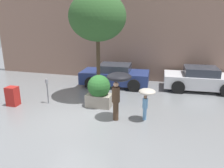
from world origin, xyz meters
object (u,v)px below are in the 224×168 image
(parking_meter, at_px, (47,86))
(parked_car_near, at_px, (115,76))
(person_adult, at_px, (118,83))
(newspaper_box, at_px, (13,96))
(planter_box, at_px, (99,90))
(street_tree, at_px, (97,17))
(parked_car_far, at_px, (200,79))
(person_child, at_px, (147,95))

(parking_meter, bearing_deg, parked_car_near, 57.40)
(person_adult, xyz_separation_m, newspaper_box, (-5.10, 0.15, -1.07))
(parking_meter, bearing_deg, person_adult, -12.44)
(parking_meter, bearing_deg, planter_box, 7.04)
(street_tree, distance_m, parking_meter, 4.01)
(parked_car_near, relative_size, parked_car_far, 1.02)
(planter_box, bearing_deg, parked_car_near, 92.14)
(person_child, bearing_deg, parking_meter, -138.08)
(planter_box, height_order, newspaper_box, planter_box)
(planter_box, relative_size, street_tree, 0.29)
(person_child, bearing_deg, planter_box, -152.78)
(parking_meter, bearing_deg, parked_car_far, 29.87)
(planter_box, distance_m, street_tree, 3.42)
(person_adult, distance_m, street_tree, 3.66)
(person_adult, relative_size, parking_meter, 1.60)
(person_adult, xyz_separation_m, street_tree, (-1.56, 2.20, 2.48))
(street_tree, bearing_deg, person_child, -37.10)
(person_adult, height_order, street_tree, street_tree)
(person_child, xyz_separation_m, parking_meter, (-4.75, 0.61, -0.18))
(parked_car_near, bearing_deg, parked_car_far, -88.33)
(planter_box, height_order, parked_car_near, planter_box)
(planter_box, bearing_deg, street_tree, 109.41)
(person_child, bearing_deg, person_adult, -120.55)
(person_child, height_order, parked_car_far, parked_car_far)
(planter_box, height_order, person_child, planter_box)
(parked_car_near, height_order, parking_meter, parked_car_near)
(planter_box, bearing_deg, parked_car_far, 39.03)
(person_adult, bearing_deg, person_child, -36.93)
(person_adult, relative_size, parked_car_far, 0.48)
(street_tree, bearing_deg, parked_car_far, 28.27)
(person_adult, distance_m, parking_meter, 3.80)
(parked_car_near, bearing_deg, street_tree, 169.83)
(parked_car_near, distance_m, parked_car_far, 4.88)
(person_adult, distance_m, person_child, 1.20)
(parking_meter, height_order, newspaper_box, parking_meter)
(planter_box, relative_size, parked_car_far, 0.37)
(person_adult, bearing_deg, parked_car_far, 7.13)
(parked_car_near, distance_m, street_tree, 4.07)
(newspaper_box, bearing_deg, parked_car_near, 48.74)
(parked_car_near, xyz_separation_m, newspaper_box, (-3.81, -4.34, -0.18))
(parked_car_far, bearing_deg, person_adult, 141.49)
(parked_car_near, xyz_separation_m, parking_meter, (-2.35, -3.68, 0.24))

